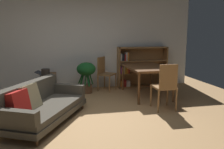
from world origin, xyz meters
TOP-DOWN VIEW (x-y plane):
  - ground_plane at (0.00, 0.00)m, footprint 8.16×8.16m
  - back_wall_panel at (0.00, 2.70)m, footprint 6.80×0.10m
  - fabric_couch at (-0.81, 0.19)m, footprint 1.59×2.04m
  - media_console at (-0.75, 1.92)m, footprint 0.38×1.12m
  - open_laptop at (-0.84, 2.01)m, footprint 0.44×0.39m
  - desk_speaker at (-0.79, 1.73)m, footprint 0.20×0.20m
  - potted_floor_plant at (0.22, 2.08)m, footprint 0.50×0.50m
  - dining_table at (1.66, 1.50)m, footprint 0.93×1.50m
  - dining_chair_near at (0.74, 2.25)m, footprint 0.56×0.56m
  - dining_chair_far at (1.65, 0.32)m, footprint 0.42×0.46m
  - bookshelf at (1.82, 2.53)m, footprint 1.48×0.31m

SIDE VIEW (x-z plane):
  - ground_plane at x=0.00m, z-range 0.00..0.00m
  - media_console at x=-0.75m, z-range 0.00..0.52m
  - fabric_couch at x=-0.81m, z-range -0.04..0.67m
  - dining_chair_near at x=0.74m, z-range 0.06..0.98m
  - dining_chair_far at x=1.65m, z-range 0.05..1.02m
  - potted_floor_plant at x=0.22m, z-range 0.13..0.95m
  - open_laptop at x=-0.84m, z-range 0.50..0.61m
  - bookshelf at x=1.82m, z-range -0.01..1.17m
  - desk_speaker at x=-0.79m, z-range 0.53..0.73m
  - dining_table at x=1.66m, z-range 0.31..1.06m
  - back_wall_panel at x=0.00m, z-range 0.00..2.70m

